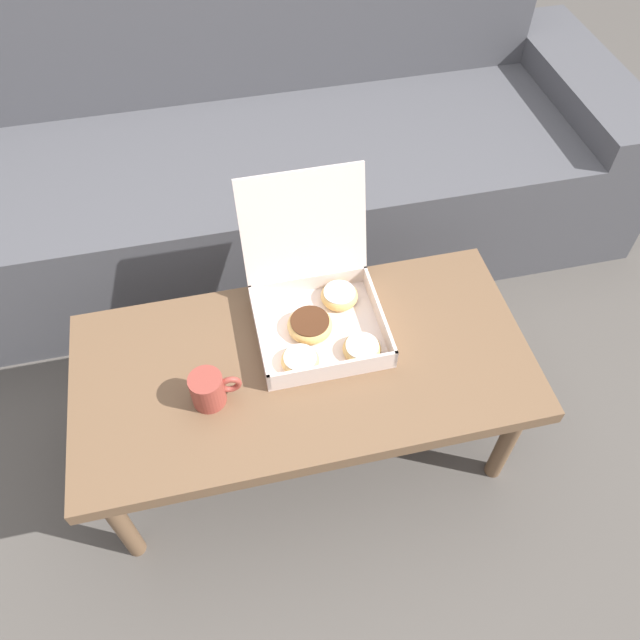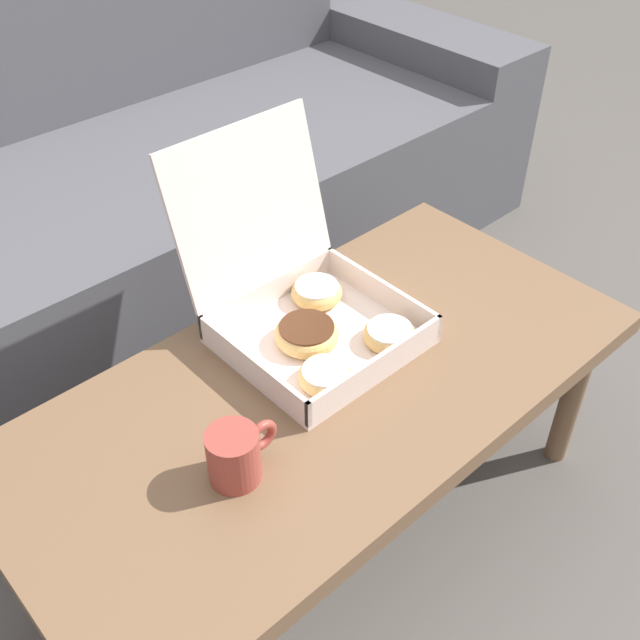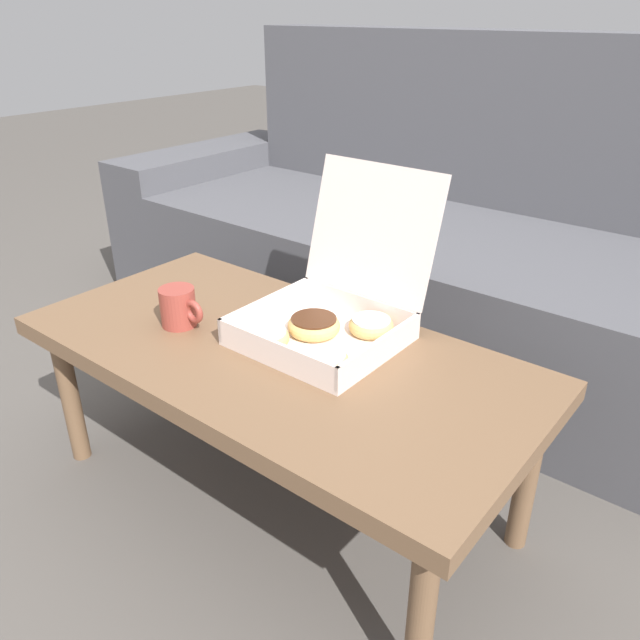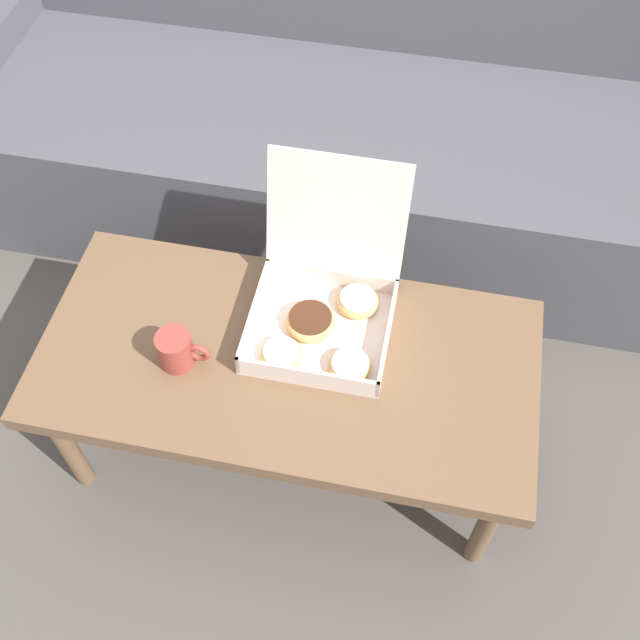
# 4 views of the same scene
# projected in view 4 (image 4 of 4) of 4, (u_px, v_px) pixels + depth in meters

# --- Properties ---
(ground_plane) EXTENTS (12.00, 12.00, 0.00)m
(ground_plane) POSITION_uv_depth(u_px,v_px,m) (301.00, 403.00, 2.03)
(ground_plane) COLOR #514C47
(couch) EXTENTS (2.57, 0.85, 0.96)m
(couch) POSITION_uv_depth(u_px,v_px,m) (358.00, 114.00, 2.25)
(couch) COLOR #4C4C51
(couch) RESTS_ON ground_plane
(coffee_table) EXTENTS (1.10, 0.54, 0.40)m
(coffee_table) POSITION_uv_depth(u_px,v_px,m) (287.00, 367.00, 1.68)
(coffee_table) COLOR brown
(coffee_table) RESTS_ON ground_plane
(pastry_box) EXTENTS (0.31, 0.36, 0.33)m
(pastry_box) POSITION_uv_depth(u_px,v_px,m) (325.00, 308.00, 1.65)
(pastry_box) COLOR silver
(pastry_box) RESTS_ON coffee_table
(coffee_mug) EXTENTS (0.12, 0.08, 0.09)m
(coffee_mug) POSITION_uv_depth(u_px,v_px,m) (177.00, 350.00, 1.60)
(coffee_mug) COLOR #993D33
(coffee_mug) RESTS_ON coffee_table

